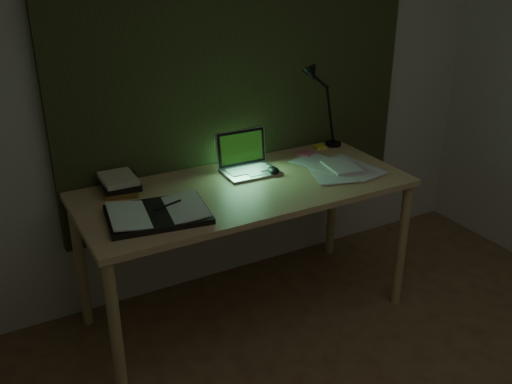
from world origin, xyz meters
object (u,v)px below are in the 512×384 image
desk (246,252)px  desk_lamp (336,103)px  loose_papers (331,167)px  laptop (251,155)px  book_stack (121,183)px  open_textbook (158,213)px

desk → desk_lamp: bearing=21.3°
desk → loose_papers: 0.68m
laptop → desk_lamp: 0.72m
desk_lamp → book_stack: bearing=-174.9°
book_stack → loose_papers: size_ratio=0.59×
desk → book_stack: size_ratio=7.94×
desk → book_stack: 0.79m
open_textbook → book_stack: (-0.06, 0.38, 0.02)m
book_stack → open_textbook: bearing=-80.4°
desk → desk_lamp: size_ratio=3.23×
laptop → loose_papers: size_ratio=0.90×
desk → loose_papers: (0.55, -0.02, 0.41)m
desk → book_stack: book_stack is taller
desk → loose_papers: size_ratio=4.65×
desk → open_textbook: bearing=-167.0°
open_textbook → desk_lamp: size_ratio=0.86×
laptop → desk_lamp: bearing=14.4°
laptop → loose_papers: laptop is taller
loose_papers → desk_lamp: 0.49m
open_textbook → book_stack: bearing=108.0°
desk → desk_lamp: (0.79, 0.31, 0.68)m
book_stack → loose_papers: 1.17m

